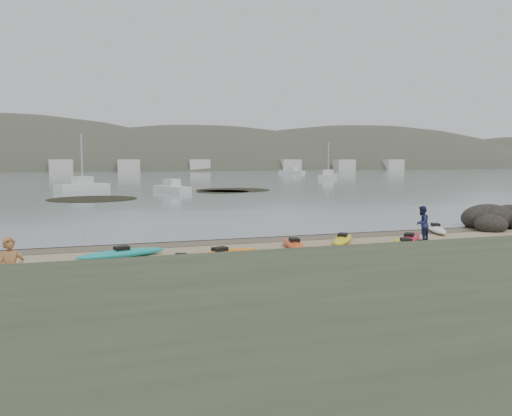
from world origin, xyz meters
name	(u,v)px	position (x,y,z in m)	size (l,w,h in m)	color
ground	(256,238)	(0.00, 0.00, 0.00)	(600.00, 600.00, 0.00)	tan
wet_sand	(258,239)	(0.00, -0.30, 0.00)	(60.00, 60.00, 0.00)	brown
water	(110,166)	(0.00, 300.00, 0.01)	(1200.00, 1200.00, 0.00)	slate
kayaks	(275,250)	(-0.52, -4.15, 0.17)	(21.22, 10.81, 0.34)	yellow
person_west	(11,272)	(-9.60, -9.01, 0.93)	(0.68, 0.44, 1.86)	#AD7545
person_east	(422,223)	(7.33, -3.09, 0.83)	(0.81, 0.63, 1.67)	navy
rock_cluster	(500,223)	(14.58, -0.37, 0.22)	(5.09, 3.71, 1.62)	black
kelp_mats	(187,193)	(2.40, 33.55, 0.03)	(25.73, 18.65, 0.04)	black
moored_boats	(170,177)	(6.19, 75.16, 0.51)	(82.59, 75.01, 1.14)	silver
far_hills	(209,204)	(39.38, 193.97, -15.93)	(550.00, 135.00, 80.00)	#384235
far_town	(140,166)	(6.00, 145.00, 2.00)	(199.00, 5.00, 4.00)	beige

